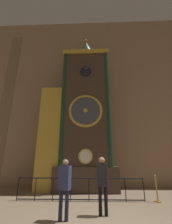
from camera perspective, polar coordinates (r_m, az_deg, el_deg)
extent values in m
plane|color=#847056|center=(5.12, 4.29, -36.52)|extent=(28.00, 28.00, 0.00)
cube|color=#997A5B|center=(11.69, 2.59, 7.88)|extent=(24.00, 0.30, 13.42)
cube|color=#7D644B|center=(13.04, -27.85, 4.04)|extent=(0.90, 0.12, 12.07)
cube|color=#423328|center=(9.30, 0.00, -23.97)|extent=(3.58, 1.61, 1.29)
cube|color=#423328|center=(9.85, 0.00, 2.47)|extent=(2.86, 1.40, 7.53)
cube|color=gold|center=(11.56, -0.02, 19.96)|extent=(3.09, 1.54, 0.20)
cylinder|color=gold|center=(8.52, -0.19, -16.47)|extent=(0.80, 0.05, 0.80)
cylinder|color=silver|center=(8.49, -0.20, -16.46)|extent=(0.65, 0.03, 0.65)
cylinder|color=gold|center=(8.97, -0.18, 0.47)|extent=(2.03, 0.07, 2.03)
cylinder|color=#3D424C|center=(8.92, -0.19, 0.56)|extent=(1.74, 0.04, 1.74)
cylinder|color=gold|center=(8.91, -0.19, 0.60)|extent=(0.24, 0.03, 0.24)
cube|color=black|center=(10.59, -0.04, 13.64)|extent=(0.87, 0.42, 0.87)
sphere|color=black|center=(10.22, -0.14, 14.90)|extent=(0.70, 0.70, 0.70)
cylinder|color=#193828|center=(9.43, -8.53, 3.62)|extent=(0.29, 0.29, 7.53)
cylinder|color=#193828|center=(9.33, 8.33, 3.86)|extent=(0.29, 0.29, 7.53)
cylinder|color=gold|center=(11.80, 0.00, 20.61)|extent=(1.17, 1.17, 0.30)
cone|color=#1C3D2C|center=(12.25, 0.00, 23.23)|extent=(1.11, 1.11, 1.13)
sphere|color=gold|center=(12.71, 0.00, 25.56)|extent=(0.20, 0.20, 0.20)
cube|color=#4C3828|center=(9.72, -12.88, -9.00)|extent=(1.33, 1.19, 6.12)
cube|color=gold|center=(9.14, -13.84, -8.39)|extent=(1.39, 0.06, 6.12)
cylinder|color=black|center=(7.88, -24.52, -25.07)|extent=(0.04, 0.04, 0.91)
cylinder|color=black|center=(7.60, -18.72, -26.00)|extent=(0.04, 0.04, 0.91)
cylinder|color=black|center=(7.38, -12.43, -26.73)|extent=(0.04, 0.04, 0.91)
cylinder|color=black|center=(7.25, -5.76, -27.20)|extent=(0.04, 0.04, 0.91)
cylinder|color=black|center=(7.19, 1.12, -27.35)|extent=(0.04, 0.04, 0.91)
cylinder|color=black|center=(7.22, 8.03, -27.17)|extent=(0.04, 0.04, 0.91)
cylinder|color=black|center=(7.32, 14.77, -26.66)|extent=(0.04, 0.04, 0.91)
cylinder|color=black|center=(7.51, 21.18, -25.87)|extent=(0.04, 0.04, 0.91)
cylinder|color=black|center=(7.15, -2.29, -23.90)|extent=(5.41, 0.05, 0.05)
cylinder|color=black|center=(7.28, -2.38, -30.37)|extent=(5.41, 0.04, 0.04)
cylinder|color=#1B213A|center=(5.15, -9.64, -31.61)|extent=(0.11, 0.11, 0.79)
cylinder|color=#1B213A|center=(5.13, -7.32, -31.78)|extent=(0.11, 0.11, 0.79)
cube|color=navy|center=(5.01, -8.07, -23.49)|extent=(0.39, 0.31, 0.68)
sphere|color=#8C664C|center=(4.99, -7.84, -18.57)|extent=(0.20, 0.20, 0.20)
cylinder|color=black|center=(5.52, 5.43, -30.63)|extent=(0.11, 0.11, 0.83)
cylinder|color=black|center=(5.53, 7.60, -30.54)|extent=(0.11, 0.11, 0.83)
cube|color=black|center=(5.41, 6.21, -22.67)|extent=(0.36, 0.26, 0.70)
sphere|color=#8C664C|center=(5.38, 6.05, -17.90)|extent=(0.22, 0.22, 0.22)
cylinder|color=#B28E33|center=(7.77, 25.80, -28.34)|extent=(0.28, 0.28, 0.04)
cylinder|color=#B28E33|center=(7.68, 25.30, -24.99)|extent=(0.06, 0.06, 0.96)
sphere|color=#B28E33|center=(7.62, 24.75, -21.17)|extent=(0.09, 0.09, 0.09)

